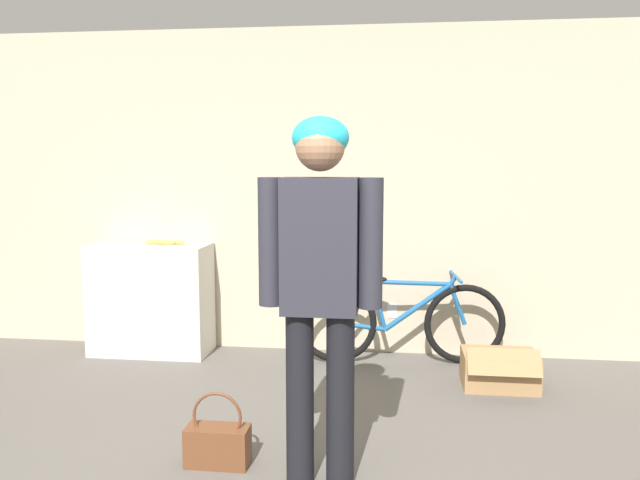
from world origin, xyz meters
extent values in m
cube|color=beige|center=(0.00, 2.98, 1.30)|extent=(8.00, 0.06, 2.60)
cube|color=white|center=(0.55, 2.95, 0.35)|extent=(0.08, 0.01, 0.12)
cube|color=beige|center=(-1.39, 2.72, 0.44)|extent=(0.95, 0.42, 0.89)
cylinder|color=black|center=(0.12, 0.83, 0.42)|extent=(0.13, 0.13, 0.85)
cylinder|color=black|center=(0.32, 0.83, 0.42)|extent=(0.13, 0.13, 0.85)
cube|color=#2D2D38|center=(0.22, 0.83, 1.16)|extent=(0.35, 0.20, 0.64)
cylinder|color=#2D2D38|center=(-0.02, 0.83, 1.18)|extent=(0.11, 0.11, 0.60)
cylinder|color=#2D2D38|center=(0.45, 0.83, 1.18)|extent=(0.11, 0.11, 0.60)
sphere|color=#A37556|center=(0.22, 0.83, 1.62)|extent=(0.23, 0.23, 0.23)
ellipsoid|color=#23B7CC|center=(0.22, 0.85, 1.66)|extent=(0.26, 0.24, 0.20)
torus|color=black|center=(0.13, 2.66, 0.31)|extent=(0.63, 0.10, 0.62)
torus|color=black|center=(1.11, 2.74, 0.31)|extent=(0.63, 0.10, 0.62)
cylinder|color=#1E609E|center=(0.31, 2.67, 0.29)|extent=(0.38, 0.07, 0.08)
cylinder|color=#1E609E|center=(0.26, 2.67, 0.47)|extent=(0.30, 0.06, 0.35)
cylinder|color=#1E609E|center=(0.45, 2.68, 0.45)|extent=(0.13, 0.05, 0.38)
cylinder|color=#1E609E|center=(0.74, 2.71, 0.44)|extent=(0.52, 0.08, 0.39)
cylinder|color=#1E609E|center=(0.69, 2.70, 0.63)|extent=(0.59, 0.08, 0.05)
cylinder|color=#1E609E|center=(1.05, 2.73, 0.47)|extent=(0.15, 0.05, 0.32)
cylinder|color=#1E609E|center=(1.01, 2.73, 0.65)|extent=(0.07, 0.04, 0.08)
cylinder|color=#1E609E|center=(1.03, 2.73, 0.68)|extent=(0.06, 0.46, 0.02)
ellipsoid|color=black|center=(0.40, 2.68, 0.66)|extent=(0.23, 0.10, 0.05)
ellipsoid|color=#EAD64C|center=(-1.26, 2.74, 0.91)|extent=(0.16, 0.04, 0.04)
ellipsoid|color=#EAD64C|center=(-1.36, 2.76, 0.91)|extent=(0.14, 0.09, 0.03)
ellipsoid|color=#EAD64C|center=(-1.16, 2.76, 0.91)|extent=(0.14, 0.09, 0.03)
sphere|color=brown|center=(-1.42, 2.77, 0.91)|extent=(0.02, 0.02, 0.02)
cube|color=brown|center=(-0.32, 0.94, 0.10)|extent=(0.33, 0.15, 0.20)
torus|color=brown|center=(-0.32, 0.94, 0.26)|extent=(0.26, 0.02, 0.26)
cube|color=#A87F51|center=(1.30, 2.27, 0.12)|extent=(0.50, 0.36, 0.24)
cube|color=#A87F51|center=(1.30, 2.09, 0.23)|extent=(0.48, 0.13, 0.16)
camera|label=1|loc=(0.57, -2.02, 1.56)|focal=35.00mm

